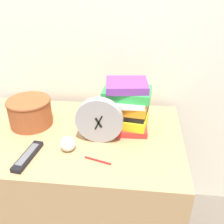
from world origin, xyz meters
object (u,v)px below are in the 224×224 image
(book_stack, at_px, (125,107))
(basket, at_px, (30,111))
(pen, at_px, (98,160))
(tv_remote, at_px, (28,156))
(desk_clock, at_px, (99,120))
(crumpled_paper_ball, at_px, (68,144))

(book_stack, bearing_deg, basket, -178.06)
(basket, distance_m, pen, 0.47)
(tv_remote, xyz_separation_m, pen, (0.30, 0.01, -0.01))
(desk_clock, bearing_deg, book_stack, 48.70)
(basket, distance_m, tv_remote, 0.29)
(basket, height_order, tv_remote, basket)
(desk_clock, bearing_deg, basket, 164.04)
(pen, bearing_deg, book_stack, 71.28)
(book_stack, relative_size, pen, 2.18)
(book_stack, relative_size, basket, 1.17)
(book_stack, xyz_separation_m, crumpled_paper_ball, (-0.23, -0.21, -0.09))
(desk_clock, xyz_separation_m, tv_remote, (-0.28, -0.16, -0.10))
(crumpled_paper_ball, xyz_separation_m, pen, (0.14, -0.06, -0.03))
(book_stack, bearing_deg, desk_clock, -131.30)
(crumpled_paper_ball, height_order, pen, crumpled_paper_ball)
(basket, bearing_deg, pen, -33.77)
(basket, xyz_separation_m, pen, (0.38, -0.26, -0.07))
(desk_clock, height_order, crumpled_paper_ball, desk_clock)
(book_stack, height_order, basket, book_stack)
(desk_clock, relative_size, pen, 1.83)
(desk_clock, bearing_deg, tv_remote, -150.11)
(crumpled_paper_ball, bearing_deg, pen, -23.50)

